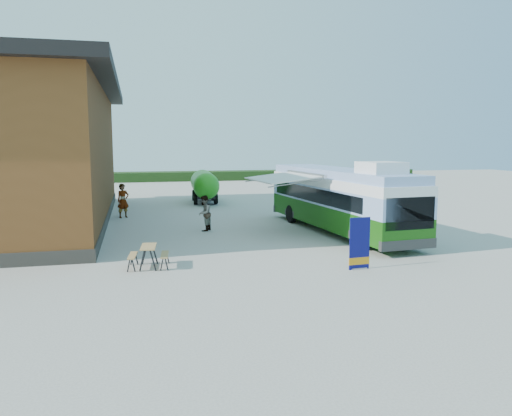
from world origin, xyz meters
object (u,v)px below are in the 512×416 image
object	(u,v)px
bus	(339,198)
slurry_tanker	(204,184)
person_a	(123,201)
banner	(359,248)
person_b	(204,213)
picnic_table	(149,251)

from	to	relation	value
bus	slurry_tanker	bearing A→B (deg)	104.23
person_a	slurry_tanker	size ratio (longest dim) A/B	0.32
bus	slurry_tanker	world-z (taller)	bus
banner	person_b	bearing A→B (deg)	110.67
bus	banner	xyz separation A→B (m)	(-2.12, -6.70, -0.93)
bus	person_b	distance (m)	6.48
bus	picnic_table	bearing A→B (deg)	-156.48
bus	banner	size ratio (longest dim) A/B	6.48
person_a	person_b	world-z (taller)	person_a
person_a	person_b	bearing A→B (deg)	-80.50
picnic_table	slurry_tanker	bearing A→B (deg)	82.12
person_a	bus	bearing A→B (deg)	-62.01
person_a	person_b	distance (m)	6.60
person_a	person_b	xyz separation A→B (m)	(3.87, -5.34, -0.11)
banner	slurry_tanker	xyz separation A→B (m)	(-2.44, 20.04, 0.56)
slurry_tanker	picnic_table	bearing A→B (deg)	-99.60
slurry_tanker	bus	bearing A→B (deg)	-67.03
picnic_table	banner	bearing A→B (deg)	-9.62
slurry_tanker	banner	bearing A→B (deg)	-78.97
person_b	slurry_tanker	xyz separation A→B (m)	(1.60, 11.50, 0.43)
person_a	slurry_tanker	bearing A→B (deg)	21.96
bus	person_b	size ratio (longest dim) A/B	6.67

